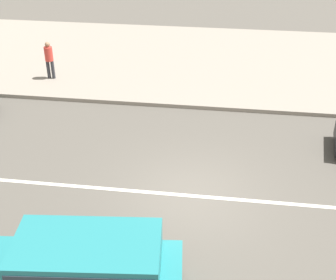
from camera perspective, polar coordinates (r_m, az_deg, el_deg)
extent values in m
plane|color=#544F47|center=(13.17, 2.85, -6.81)|extent=(160.00, 160.00, 0.00)
cube|color=silver|center=(13.17, 2.85, -6.80)|extent=(50.40, 0.14, 0.01)
cube|color=gray|center=(22.33, 5.39, 9.56)|extent=(68.00, 10.00, 0.15)
cube|color=teal|center=(10.33, -11.01, -16.39)|extent=(4.52, 2.21, 0.70)
cube|color=teal|center=(9.79, -9.81, -13.69)|extent=(3.09, 1.89, 0.70)
cube|color=#28333D|center=(9.79, -9.81, -13.69)|extent=(2.98, 1.91, 0.45)
cylinder|color=black|center=(11.40, -16.87, -13.46)|extent=(0.62, 0.28, 0.60)
cylinder|color=black|center=(10.88, -2.78, -14.37)|extent=(0.62, 0.28, 0.60)
cylinder|color=#333338|center=(20.64, -14.38, 8.36)|extent=(0.14, 0.14, 0.79)
cylinder|color=#333338|center=(20.57, -13.85, 8.35)|extent=(0.14, 0.14, 0.79)
cylinder|color=#D63D33|center=(20.36, -14.36, 10.14)|extent=(0.34, 0.34, 0.59)
sphere|color=#997051|center=(20.24, -14.50, 11.21)|extent=(0.21, 0.21, 0.21)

